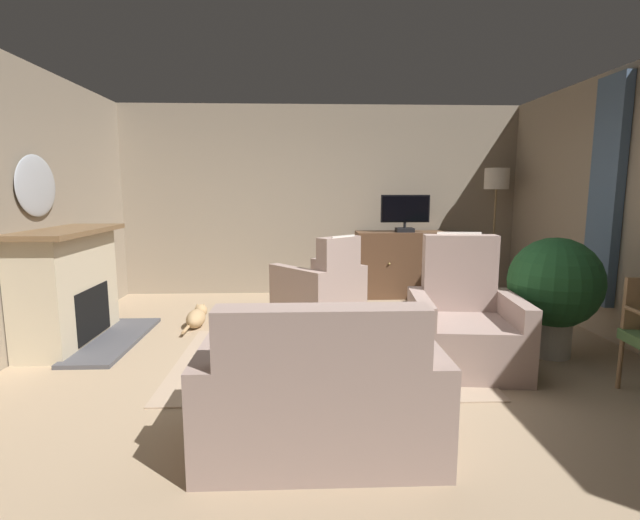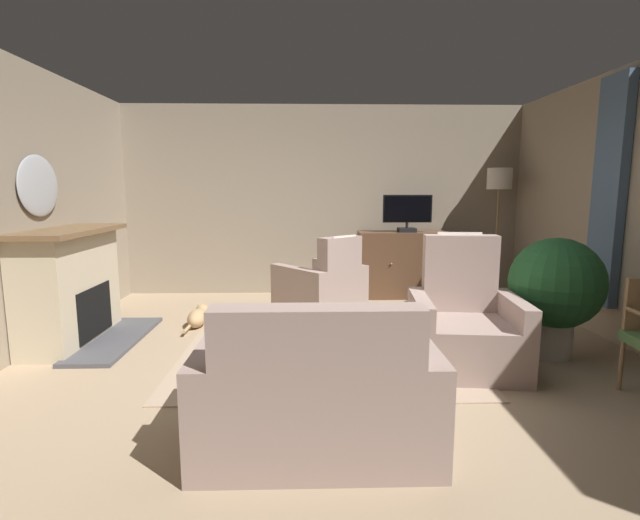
{
  "view_description": "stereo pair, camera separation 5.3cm",
  "coord_description": "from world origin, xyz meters",
  "px_view_note": "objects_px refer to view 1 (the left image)",
  "views": [
    {
      "loc": [
        -0.29,
        -4.02,
        1.58
      ],
      "look_at": [
        -0.12,
        0.36,
        0.91
      ],
      "focal_mm": 26.21,
      "sensor_mm": 36.0,
      "label": 1
    },
    {
      "loc": [
        -0.24,
        -4.02,
        1.58
      ],
      "look_at": [
        -0.12,
        0.36,
        0.91
      ],
      "focal_mm": 26.21,
      "sensor_mm": 36.0,
      "label": 2
    }
  ],
  "objects_px": {
    "coffee_table": "(302,328)",
    "tv_cabinet": "(403,266)",
    "potted_plant_on_hearth_side": "(555,286)",
    "floor_lamp": "(496,196)",
    "armchair_in_far_corner": "(321,291)",
    "fireplace": "(70,289)",
    "armchair_angled_to_table": "(464,328)",
    "cat": "(197,317)",
    "television": "(405,212)",
    "wall_mirror_oval": "(36,186)",
    "folded_newspaper": "(324,317)",
    "sofa_floral": "(320,398)",
    "tv_remote": "(291,318)"
  },
  "relations": [
    {
      "from": "fireplace",
      "to": "sofa_floral",
      "type": "height_order",
      "value": "fireplace"
    },
    {
      "from": "cat",
      "to": "wall_mirror_oval",
      "type": "bearing_deg",
      "value": -158.86
    },
    {
      "from": "tv_cabinet",
      "to": "television",
      "type": "distance_m",
      "value": 0.79
    },
    {
      "from": "fireplace",
      "to": "tv_remote",
      "type": "bearing_deg",
      "value": -20.09
    },
    {
      "from": "fireplace",
      "to": "tv_cabinet",
      "type": "distance_m",
      "value": 4.34
    },
    {
      "from": "sofa_floral",
      "to": "coffee_table",
      "type": "bearing_deg",
      "value": 95.25
    },
    {
      "from": "wall_mirror_oval",
      "to": "potted_plant_on_hearth_side",
      "type": "height_order",
      "value": "wall_mirror_oval"
    },
    {
      "from": "coffee_table",
      "to": "tv_cabinet",
      "type": "bearing_deg",
      "value": 62.26
    },
    {
      "from": "fireplace",
      "to": "wall_mirror_oval",
      "type": "height_order",
      "value": "wall_mirror_oval"
    },
    {
      "from": "fireplace",
      "to": "potted_plant_on_hearth_side",
      "type": "relative_size",
      "value": 1.34
    },
    {
      "from": "tv_cabinet",
      "to": "folded_newspaper",
      "type": "xyz_separation_m",
      "value": [
        -1.3,
        -2.75,
        0.0
      ]
    },
    {
      "from": "sofa_floral",
      "to": "armchair_angled_to_table",
      "type": "distance_m",
      "value": 1.86
    },
    {
      "from": "fireplace",
      "to": "armchair_in_far_corner",
      "type": "bearing_deg",
      "value": 18.29
    },
    {
      "from": "armchair_in_far_corner",
      "to": "folded_newspaper",
      "type": "bearing_deg",
      "value": -91.25
    },
    {
      "from": "tv_cabinet",
      "to": "armchair_angled_to_table",
      "type": "relative_size",
      "value": 1.18
    },
    {
      "from": "television",
      "to": "floor_lamp",
      "type": "distance_m",
      "value": 1.33
    },
    {
      "from": "fireplace",
      "to": "potted_plant_on_hearth_side",
      "type": "bearing_deg",
      "value": -6.68
    },
    {
      "from": "wall_mirror_oval",
      "to": "floor_lamp",
      "type": "height_order",
      "value": "wall_mirror_oval"
    },
    {
      "from": "potted_plant_on_hearth_side",
      "to": "floor_lamp",
      "type": "distance_m",
      "value": 2.63
    },
    {
      "from": "coffee_table",
      "to": "cat",
      "type": "distance_m",
      "value": 1.89
    },
    {
      "from": "fireplace",
      "to": "wall_mirror_oval",
      "type": "distance_m",
      "value": 1.07
    },
    {
      "from": "armchair_angled_to_table",
      "to": "folded_newspaper",
      "type": "bearing_deg",
      "value": 178.61
    },
    {
      "from": "folded_newspaper",
      "to": "armchair_in_far_corner",
      "type": "distance_m",
      "value": 1.64
    },
    {
      "from": "coffee_table",
      "to": "floor_lamp",
      "type": "height_order",
      "value": "floor_lamp"
    },
    {
      "from": "cat",
      "to": "floor_lamp",
      "type": "bearing_deg",
      "value": 18.79
    },
    {
      "from": "fireplace",
      "to": "tv_remote",
      "type": "distance_m",
      "value": 2.42
    },
    {
      "from": "television",
      "to": "floor_lamp",
      "type": "height_order",
      "value": "floor_lamp"
    },
    {
      "from": "cat",
      "to": "floor_lamp",
      "type": "relative_size",
      "value": 0.39
    },
    {
      "from": "coffee_table",
      "to": "sofa_floral",
      "type": "height_order",
      "value": "sofa_floral"
    },
    {
      "from": "tv_remote",
      "to": "coffee_table",
      "type": "bearing_deg",
      "value": -24.79
    },
    {
      "from": "tv_cabinet",
      "to": "potted_plant_on_hearth_side",
      "type": "distance_m",
      "value": 2.69
    },
    {
      "from": "tv_remote",
      "to": "armchair_angled_to_table",
      "type": "bearing_deg",
      "value": -0.92
    },
    {
      "from": "wall_mirror_oval",
      "to": "coffee_table",
      "type": "bearing_deg",
      "value": -18.42
    },
    {
      "from": "armchair_in_far_corner",
      "to": "floor_lamp",
      "type": "distance_m",
      "value": 3.01
    },
    {
      "from": "armchair_angled_to_table",
      "to": "cat",
      "type": "height_order",
      "value": "armchair_angled_to_table"
    },
    {
      "from": "television",
      "to": "coffee_table",
      "type": "height_order",
      "value": "television"
    },
    {
      "from": "coffee_table",
      "to": "tv_remote",
      "type": "distance_m",
      "value": 0.13
    },
    {
      "from": "fireplace",
      "to": "tv_cabinet",
      "type": "bearing_deg",
      "value": 27.13
    },
    {
      "from": "potted_plant_on_hearth_side",
      "to": "floor_lamp",
      "type": "relative_size",
      "value": 0.61
    },
    {
      "from": "television",
      "to": "tv_cabinet",
      "type": "bearing_deg",
      "value": 90.0
    },
    {
      "from": "tv_remote",
      "to": "armchair_in_far_corner",
      "type": "bearing_deg",
      "value": 77.05
    },
    {
      "from": "tv_remote",
      "to": "television",
      "type": "bearing_deg",
      "value": 58.02
    },
    {
      "from": "armchair_in_far_corner",
      "to": "wall_mirror_oval",
      "type": "bearing_deg",
      "value": -163.21
    },
    {
      "from": "wall_mirror_oval",
      "to": "television",
      "type": "distance_m",
      "value": 4.55
    },
    {
      "from": "coffee_table",
      "to": "potted_plant_on_hearth_side",
      "type": "bearing_deg",
      "value": 7.51
    },
    {
      "from": "television",
      "to": "coffee_table",
      "type": "bearing_deg",
      "value": -118.18
    },
    {
      "from": "fireplace",
      "to": "cat",
      "type": "bearing_deg",
      "value": 25.18
    },
    {
      "from": "cat",
      "to": "television",
      "type": "bearing_deg",
      "value": 27.06
    },
    {
      "from": "wall_mirror_oval",
      "to": "armchair_angled_to_table",
      "type": "bearing_deg",
      "value": -11.16
    },
    {
      "from": "tv_cabinet",
      "to": "armchair_in_far_corner",
      "type": "xyz_separation_m",
      "value": [
        -1.26,
        -1.12,
        -0.13
      ]
    }
  ]
}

